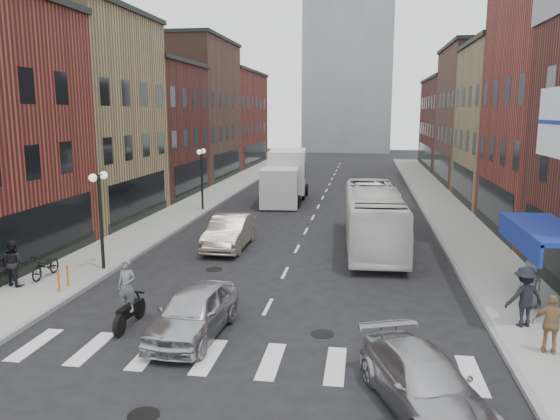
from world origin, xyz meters
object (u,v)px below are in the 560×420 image
Objects in this scene: streetlamp_far at (202,167)px; box_truck at (285,177)px; billboard_sign at (560,125)px; streetlamp_near at (100,202)px; ped_left_solo at (14,263)px; motorcycle_rider at (128,296)px; sedan_left_near at (193,312)px; parked_bicycle at (46,266)px; bike_rack at (63,278)px; transit_bus at (373,217)px; ped_right_c at (531,283)px; curb_car at (424,382)px; ped_right_a at (525,297)px; ped_right_b at (552,324)px; sedan_left_far at (230,232)px.

streetlamp_far is 6.87m from box_truck.
box_truck is (-11.16, 22.26, -4.31)m from billboard_sign.
streetlamp_near is 3.89m from ped_left_solo.
motorcycle_rider is 1.24× the size of ped_left_solo.
parked_bicycle is at bearing 154.03° from sedan_left_near.
box_truck is (5.03, 21.46, 1.27)m from bike_rack.
ped_right_c is (5.02, -8.10, -0.50)m from transit_bus.
curb_car is at bearing -89.13° from transit_bus.
transit_bus is 6.46× the size of ped_right_c.
ped_right_b is (0.18, -1.87, -0.11)m from ped_right_a.
billboard_sign reaches higher than motorcycle_rider.
ped_right_a is (9.66, 1.90, 0.33)m from sedan_left_near.
sedan_left_near is at bearing 4.28° from ped_right_c.
ped_right_c is (16.20, 0.63, 0.42)m from bike_rack.
ped_right_c is (0.48, 3.61, 0.01)m from ped_right_b.
streetlamp_far is 0.85× the size of sedan_left_far.
transit_bus reaches higher than parked_bicycle.
sedan_left_far is 1.09× the size of curb_car.
streetlamp_far is 0.93× the size of curb_car.
box_truck is 22.49m from ped_left_solo.
bike_rack is at bearing -108.53° from box_truck.
ped_right_b is at bearing -13.37° from parked_bicycle.
bike_rack is at bearing 132.58° from curb_car.
ped_right_b is (17.14, -4.17, 0.35)m from parked_bicycle.
billboard_sign is at bearing -47.59° from streetlamp_far.
ped_right_a reaches higher than ped_left_solo.
billboard_sign is 25.27m from box_truck.
ped_left_solo is at bearing 162.39° from sedan_left_near.
motorcycle_rider is 6.46m from parked_bicycle.
sedan_left_near is (5.67, -5.70, -2.18)m from streetlamp_near.
billboard_sign is 0.84× the size of curb_car.
ped_right_b is at bearing 4.44° from motorcycle_rider.
curb_car is at bearing -22.51° from sedan_left_near.
bike_rack is at bearing -164.79° from ped_left_solo.
billboard_sign is at bearing -174.46° from ped_right_a.
streetlamp_near reaches higher than sedan_left_far.
streetlamp_far is at bearing 84.36° from parked_bicycle.
streetlamp_near is 15.00m from curb_car.
billboard_sign is 0.90× the size of streetlamp_far.
streetlamp_far is at bearing 132.41° from billboard_sign.
motorcycle_rider is at bearing -171.39° from billboard_sign.
streetlamp_near is at bearing -109.78° from box_truck.
ped_right_b is (17.72, -3.09, -0.05)m from ped_left_solo.
box_truck is 5.32× the size of ped_right_c.
sedan_left_near is 8.47m from ped_left_solo.
billboard_sign is at bearing -34.76° from sedan_left_far.
ped_right_b is (-0.47, -2.17, -5.17)m from billboard_sign.
transit_bus is at bearing 28.79° from streetlamp_near.
box_truck is at bearing -76.89° from ped_right_c.
transit_bus is 5.75× the size of ped_right_a.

